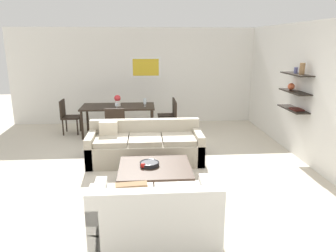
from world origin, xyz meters
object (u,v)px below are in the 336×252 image
loveseat_white (155,214)px  wine_glass_right_far (145,100)px  apple_on_coffee_table (143,166)px  dining_chair_right_near (171,116)px  coffee_table (155,178)px  decorative_bowl (150,164)px  wine_glass_foot (117,104)px  dining_chair_foot (116,124)px  wine_glass_right_near (145,102)px  sofa_beige (145,147)px  dining_chair_left_far (67,114)px  dining_table (118,109)px  dining_chair_right_far (169,113)px  centerpiece_vase (118,100)px

loveseat_white → wine_glass_right_far: size_ratio=9.24×
apple_on_coffee_table → dining_chair_right_near: (0.69, 3.03, 0.08)m
coffee_table → dining_chair_right_near: 3.04m
coffee_table → decorative_bowl: decorative_bowl is taller
wine_glass_foot → dining_chair_foot: bearing=-90.0°
wine_glass_foot → wine_glass_right_near: size_ratio=0.90×
sofa_beige → dining_chair_foot: dining_chair_foot is taller
sofa_beige → loveseat_white: 2.57m
sofa_beige → wine_glass_right_far: size_ratio=13.68×
dining_chair_right_near → wine_glass_foot: (-1.32, -0.18, 0.36)m
coffee_table → dining_chair_foot: dining_chair_foot is taller
decorative_bowl → apple_on_coffee_table: (-0.10, -0.10, 0.01)m
sofa_beige → wine_glass_right_near: size_ratio=13.19×
dining_chair_left_far → dining_chair_right_near: size_ratio=1.00×
loveseat_white → dining_chair_left_far: 5.13m
wine_glass_foot → wine_glass_right_near: (0.68, 0.27, 0.00)m
decorative_bowl → dining_chair_foot: dining_chair_foot is taller
dining_table → wine_glass_right_near: wine_glass_right_near is taller
wine_glass_right_near → dining_chair_right_far: bearing=25.6°
sofa_beige → apple_on_coffee_table: (-0.03, -1.31, 0.13)m
coffee_table → centerpiece_vase: (-0.82, 3.17, 0.70)m
wine_glass_right_far → decorative_bowl: bearing=-89.0°
dining_chair_right_near → sofa_beige: bearing=-110.9°
dining_chair_foot → dining_chair_right_near: 1.47m
dining_chair_right_far → wine_glass_right_far: wine_glass_right_far is taller
dining_chair_foot → centerpiece_vase: (-0.01, 0.83, 0.39)m
dining_chair_foot → centerpiece_vase: 0.92m
apple_on_coffee_table → dining_chair_right_near: bearing=77.1°
wine_glass_right_far → centerpiece_vase: 0.70m
coffee_table → wine_glass_foot: bearing=106.2°
sofa_beige → apple_on_coffee_table: size_ratio=26.74×
wine_glass_right_far → wine_glass_foot: bearing=-144.1°
dining_table → dining_chair_right_far: 1.34m
decorative_bowl → dining_chair_right_far: size_ratio=0.36×
dining_chair_right_near → wine_glass_right_far: wine_glass_right_far is taller
dining_chair_left_far → centerpiece_vase: centerpiece_vase is taller
apple_on_coffee_table → wine_glass_right_far: (0.05, 3.33, 0.44)m
dining_chair_foot → dining_table: bearing=90.0°
wine_glass_right_far → loveseat_white: bearing=-88.9°
decorative_bowl → apple_on_coffee_table: size_ratio=3.78×
dining_table → dining_chair_right_far: bearing=8.6°
dining_chair_right_near → centerpiece_vase: size_ratio=3.17×
dining_table → dining_chair_left_far: dining_chair_left_far is taller
dining_chair_right_near → wine_glass_foot: bearing=-172.1°
dining_chair_right_far → wine_glass_foot: 1.48m
sofa_beige → loveseat_white: same height
dining_chair_foot → centerpiece_vase: size_ratio=3.17×
loveseat_white → coffee_table: loveseat_white is taller
wine_glass_right_near → dining_chair_right_near: bearing=-7.9°
sofa_beige → wine_glass_foot: (-0.66, 1.54, 0.57)m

